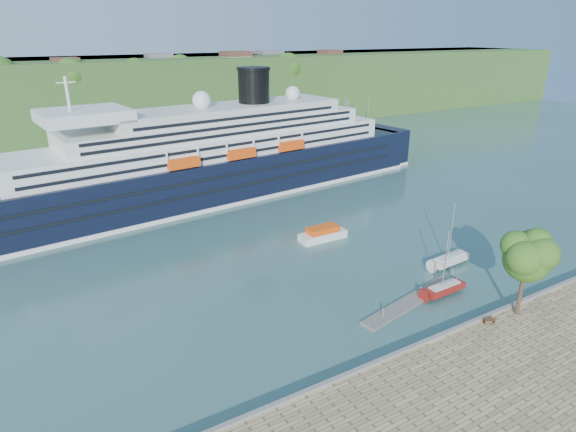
# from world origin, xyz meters

# --- Properties ---
(ground) EXTENTS (400.00, 400.00, 0.00)m
(ground) POSITION_xyz_m (0.00, 0.00, 0.00)
(ground) COLOR #305654
(ground) RESTS_ON ground
(far_hillside) EXTENTS (400.00, 50.00, 24.00)m
(far_hillside) POSITION_xyz_m (0.00, 145.00, 12.00)
(far_hillside) COLOR #315923
(far_hillside) RESTS_ON ground
(quay_coping) EXTENTS (220.00, 0.50, 0.30)m
(quay_coping) POSITION_xyz_m (0.00, -0.20, 1.15)
(quay_coping) COLOR slate
(quay_coping) RESTS_ON promenade
(cruise_ship) EXTENTS (114.99, 28.39, 25.57)m
(cruise_ship) POSITION_xyz_m (-5.54, 59.88, 12.79)
(cruise_ship) COLOR black
(cruise_ship) RESTS_ON ground
(park_bench) EXTENTS (1.46, 1.07, 0.87)m
(park_bench) POSITION_xyz_m (4.47, -1.20, 1.43)
(park_bench) COLOR #4A2715
(park_bench) RESTS_ON promenade
(promenade_tree) EXTENTS (6.98, 6.98, 11.56)m
(promenade_tree) POSITION_xyz_m (9.02, -1.50, 6.78)
(promenade_tree) COLOR #2C5D18
(promenade_tree) RESTS_ON promenade
(floating_pontoon) EXTENTS (17.38, 5.40, 0.38)m
(floating_pontoon) POSITION_xyz_m (1.27, 7.84, 0.19)
(floating_pontoon) COLOR gray
(floating_pontoon) RESTS_ON ground
(sailboat_red) EXTENTS (6.83, 2.02, 8.78)m
(sailboat_red) POSITION_xyz_m (6.38, 7.15, 4.39)
(sailboat_red) COLOR maroon
(sailboat_red) RESTS_ON ground
(sailboat_white_far) EXTENTS (7.46, 2.56, 9.48)m
(sailboat_white_far) POSITION_xyz_m (13.55, 12.69, 4.74)
(sailboat_white_far) COLOR silver
(sailboat_white_far) RESTS_ON ground
(tender_launch) EXTENTS (8.21, 2.88, 2.26)m
(tender_launch) POSITION_xyz_m (2.87, 30.01, 1.13)
(tender_launch) COLOR #ED490D
(tender_launch) RESTS_ON ground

